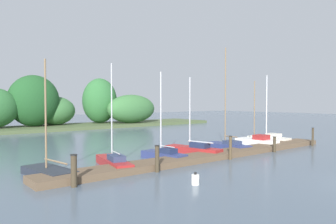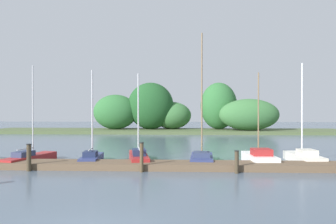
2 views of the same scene
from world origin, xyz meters
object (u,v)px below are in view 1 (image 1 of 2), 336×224
object	(u,v)px
sailboat_5	(256,142)
channel_buoy_0	(195,179)
sailboat_1	(113,162)
sailboat_2	(163,154)
sailboat_3	(192,149)
mooring_piling_3	(275,144)
mooring_piling_2	(230,148)
sailboat_6	(268,139)
mooring_piling_1	(157,159)
mooring_piling_0	(74,171)
sailboat_0	(47,170)
mooring_piling_4	(313,137)
sailboat_4	(227,145)

from	to	relation	value
sailboat_5	channel_buoy_0	bearing A→B (deg)	112.78
sailboat_1	sailboat_5	distance (m)	13.48
sailboat_2	channel_buoy_0	size ratio (longest dim) A/B	9.55
sailboat_3	mooring_piling_3	distance (m)	6.13
mooring_piling_2	channel_buoy_0	xyz separation A→B (m)	(-6.12, -3.15, -0.52)
sailboat_5	sailboat_6	xyz separation A→B (m)	(2.77, 0.70, -0.01)
sailboat_1	sailboat_3	bearing A→B (deg)	-74.29
mooring_piling_1	mooring_piling_0	bearing A→B (deg)	-178.75
sailboat_0	sailboat_1	xyz separation A→B (m)	(3.60, -0.19, 0.05)
sailboat_2	sailboat_5	world-z (taller)	sailboat_2
sailboat_5	channel_buoy_0	size ratio (longest dim) A/B	9.22
sailboat_6	mooring_piling_1	bearing A→B (deg)	100.00
sailboat_6	mooring_piling_2	distance (m)	9.93
sailboat_6	channel_buoy_0	size ratio (longest dim) A/B	10.31
mooring_piling_3	mooring_piling_2	bearing A→B (deg)	179.05
mooring_piling_3	sailboat_0	bearing A→B (deg)	169.43
sailboat_2	mooring_piling_4	world-z (taller)	sailboat_2
sailboat_2	mooring_piling_4	distance (m)	13.63
mooring_piling_4	sailboat_5	bearing A→B (deg)	138.57
sailboat_4	channel_buoy_0	distance (m)	11.20
sailboat_0	mooring_piling_2	distance (m)	10.94
mooring_piling_0	mooring_piling_2	size ratio (longest dim) A/B	0.94
sailboat_6	mooring_piling_1	distance (m)	15.53
sailboat_2	mooring_piling_3	world-z (taller)	sailboat_2
sailboat_4	mooring_piling_4	bearing A→B (deg)	-112.62
sailboat_1	sailboat_6	bearing A→B (deg)	-74.11
mooring_piling_0	mooring_piling_2	xyz separation A→B (m)	(10.43, 0.11, 0.05)
mooring_piling_0	sailboat_4	bearing A→B (deg)	13.07
sailboat_0	sailboat_4	world-z (taller)	sailboat_4
sailboat_6	mooring_piling_1	size ratio (longest dim) A/B	4.25
mooring_piling_1	mooring_piling_3	size ratio (longest dim) A/B	1.24
sailboat_2	mooring_piling_4	bearing A→B (deg)	-108.53
sailboat_0	channel_buoy_0	xyz separation A→B (m)	(4.45, -5.94, -0.03)
sailboat_0	mooring_piling_1	world-z (taller)	sailboat_0
sailboat_6	sailboat_1	bearing A→B (deg)	90.13
sailboat_2	mooring_piling_0	bearing A→B (deg)	105.88
channel_buoy_0	sailboat_2	bearing A→B (deg)	64.55
mooring_piling_0	sailboat_2	bearing A→B (deg)	21.75
sailboat_0	channel_buoy_0	distance (m)	7.42
mooring_piling_0	mooring_piling_1	size ratio (longest dim) A/B	1.01
sailboat_3	mooring_piling_4	bearing A→B (deg)	-117.96
sailboat_2	sailboat_4	distance (m)	6.54
sailboat_3	sailboat_5	bearing A→B (deg)	-102.21
sailboat_4	sailboat_3	bearing A→B (deg)	95.41
sailboat_5	sailboat_6	world-z (taller)	sailboat_6
sailboat_2	mooring_piling_1	distance (m)	3.74
sailboat_1	sailboat_5	bearing A→B (deg)	-76.44
sailboat_0	sailboat_2	bearing A→B (deg)	-98.49
mooring_piling_2	mooring_piling_4	distance (m)	9.98
mooring_piling_0	mooring_piling_1	bearing A→B (deg)	1.25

